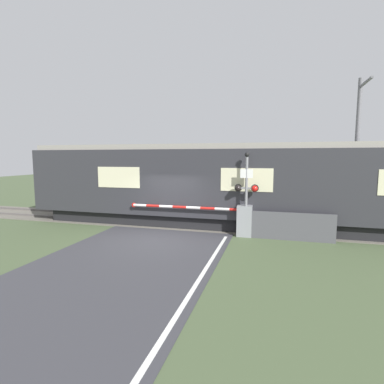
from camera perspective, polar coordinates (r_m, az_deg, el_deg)
The scene contains 7 objects.
ground_plane at distance 12.09m, azimuth -6.35°, elevation -8.89°, with size 80.00×80.00×0.00m, color #475638.
track_bed at distance 14.90m, azimuth -1.93°, elevation -5.79°, with size 36.00×3.20×0.13m.
train at distance 13.98m, azimuth 10.88°, elevation 1.29°, with size 21.15×3.13×3.82m.
crossing_barrier at distance 12.49m, azimuth 8.24°, elevation -5.04°, with size 5.36×0.44×1.28m.
signal_post at distance 12.11m, azimuth 10.30°, elevation 0.46°, with size 0.96×0.26×3.42m.
catenary_pole at distance 16.49m, azimuth 28.88°, elevation 7.15°, with size 0.20×1.90×6.92m.
roadside_fence at distance 12.30m, azimuth 17.83°, elevation -6.27°, with size 3.46×0.06×1.10m.
Camera 1 is at (4.37, -10.80, 3.23)m, focal length 28.00 mm.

